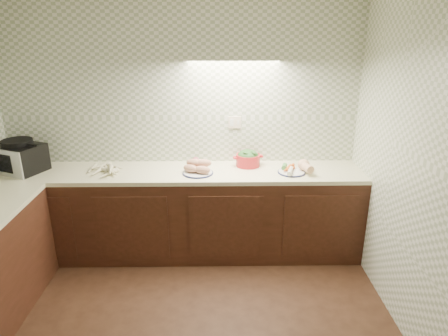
{
  "coord_description": "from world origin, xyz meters",
  "views": [
    {
      "loc": [
        0.38,
        -2.19,
        2.27
      ],
      "look_at": [
        0.43,
        1.25,
        1.02
      ],
      "focal_mm": 32.0,
      "sensor_mm": 36.0,
      "label": 1
    }
  ],
  "objects_px": {
    "onion_bowl": "(197,163)",
    "dutch_oven": "(248,158)",
    "veg_plate": "(297,168)",
    "toaster_oven": "(19,157)",
    "sweet_potato_plate": "(198,168)",
    "parsnip_pile": "(105,169)"
  },
  "relations": [
    {
      "from": "sweet_potato_plate",
      "to": "veg_plate",
      "type": "relative_size",
      "value": 0.93
    },
    {
      "from": "toaster_oven",
      "to": "onion_bowl",
      "type": "bearing_deg",
      "value": 27.25
    },
    {
      "from": "parsnip_pile",
      "to": "veg_plate",
      "type": "relative_size",
      "value": 1.13
    },
    {
      "from": "veg_plate",
      "to": "toaster_oven",
      "type": "bearing_deg",
      "value": 178.42
    },
    {
      "from": "onion_bowl",
      "to": "veg_plate",
      "type": "height_order",
      "value": "veg_plate"
    },
    {
      "from": "parsnip_pile",
      "to": "sweet_potato_plate",
      "type": "distance_m",
      "value": 0.92
    },
    {
      "from": "parsnip_pile",
      "to": "toaster_oven",
      "type": "bearing_deg",
      "value": 177.55
    },
    {
      "from": "parsnip_pile",
      "to": "onion_bowl",
      "type": "height_order",
      "value": "onion_bowl"
    },
    {
      "from": "veg_plate",
      "to": "onion_bowl",
      "type": "bearing_deg",
      "value": 170.33
    },
    {
      "from": "toaster_oven",
      "to": "sweet_potato_plate",
      "type": "distance_m",
      "value": 1.75
    },
    {
      "from": "toaster_oven",
      "to": "parsnip_pile",
      "type": "xyz_separation_m",
      "value": [
        0.83,
        -0.04,
        -0.12
      ]
    },
    {
      "from": "parsnip_pile",
      "to": "veg_plate",
      "type": "bearing_deg",
      "value": -1.2
    },
    {
      "from": "onion_bowl",
      "to": "dutch_oven",
      "type": "xyz_separation_m",
      "value": [
        0.52,
        0.02,
        0.04
      ]
    },
    {
      "from": "onion_bowl",
      "to": "sweet_potato_plate",
      "type": "bearing_deg",
      "value": -83.84
    },
    {
      "from": "veg_plate",
      "to": "dutch_oven",
      "type": "bearing_deg",
      "value": 157.63
    },
    {
      "from": "parsnip_pile",
      "to": "sweet_potato_plate",
      "type": "xyz_separation_m",
      "value": [
        0.92,
        -0.05,
        0.02
      ]
    },
    {
      "from": "onion_bowl",
      "to": "veg_plate",
      "type": "xyz_separation_m",
      "value": [
        0.98,
        -0.17,
        0.01
      ]
    },
    {
      "from": "parsnip_pile",
      "to": "dutch_oven",
      "type": "xyz_separation_m",
      "value": [
        1.42,
        0.15,
        0.05
      ]
    },
    {
      "from": "toaster_oven",
      "to": "sweet_potato_plate",
      "type": "relative_size",
      "value": 1.79
    },
    {
      "from": "dutch_oven",
      "to": "veg_plate",
      "type": "xyz_separation_m",
      "value": [
        0.46,
        -0.19,
        -0.04
      ]
    },
    {
      "from": "onion_bowl",
      "to": "dutch_oven",
      "type": "distance_m",
      "value": 0.52
    },
    {
      "from": "toaster_oven",
      "to": "sweet_potato_plate",
      "type": "xyz_separation_m",
      "value": [
        1.75,
        -0.09,
        -0.1
      ]
    }
  ]
}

